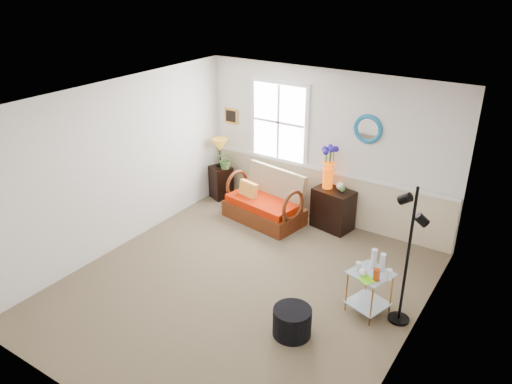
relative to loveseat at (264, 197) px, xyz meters
The scene contains 19 objects.
floor 2.07m from the loveseat, 66.70° to the right, with size 4.50×5.00×0.01m, color brown.
ceiling 2.96m from the loveseat, 66.70° to the right, with size 4.50×5.00×0.01m, color white.
walls 2.20m from the loveseat, 66.70° to the right, with size 4.51×5.01×2.60m.
wainscot 1.01m from the loveseat, 37.64° to the left, with size 4.46×0.02×0.90m, color #C7B591.
chair_rail 1.12m from the loveseat, 37.19° to the left, with size 4.46×0.04×0.06m, color white.
window 1.31m from the loveseat, 99.16° to the left, with size 1.14×0.06×1.44m, color white, non-canonical shape.
picture 1.69m from the loveseat, 151.05° to the left, with size 0.28×0.03×0.28m, color #BC7928.
mirror 2.09m from the loveseat, 22.38° to the left, with size 0.47×0.47×0.07m, color #1F8CCA.
loveseat is the anchor object (origin of this frame).
throw_pillow 0.31m from the loveseat, behind, with size 0.38×0.09×0.38m, color orange, non-canonical shape.
lamp_stand 1.24m from the loveseat, 163.74° to the left, with size 0.35×0.35×0.63m, color black, non-canonical shape.
table_lamp 1.33m from the loveseat, 163.57° to the left, with size 0.30×0.30×0.54m, color #B3801E, non-canonical shape.
potted_plant 1.14m from the loveseat, 162.90° to the left, with size 0.31×0.35×0.27m, color #476F36.
cabinet 1.18m from the loveseat, 19.80° to the left, with size 0.65×0.42×0.69m, color black, non-canonical shape.
flower_vase 1.23m from the loveseat, 23.85° to the left, with size 0.22×0.22×0.74m, color #E14902, non-canonical shape.
side_table 2.84m from the loveseat, 29.83° to the right, with size 0.46×0.46×0.59m, color #A57227, non-canonical shape.
tabletop_items 2.89m from the loveseat, 29.77° to the right, with size 0.43×0.43×0.26m, color silver, non-canonical shape.
floor_lamp 3.20m from the loveseat, 25.28° to the right, with size 0.26×0.26×1.83m, color black, non-canonical shape.
ottoman 2.98m from the loveseat, 51.18° to the right, with size 0.47×0.47×0.36m, color black.
Camera 1 is at (3.31, -4.68, 4.07)m, focal length 35.00 mm.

